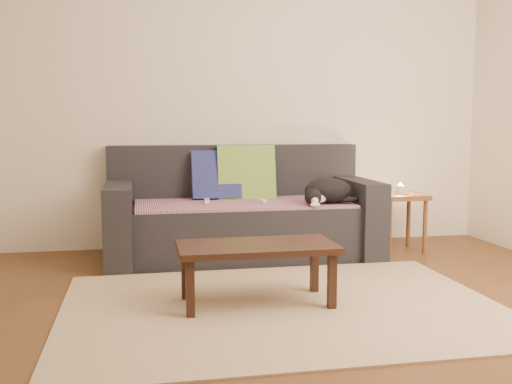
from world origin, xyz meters
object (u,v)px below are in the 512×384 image
(wii_remote_b, at_px, (260,200))
(side_table, at_px, (400,204))
(sofa, at_px, (241,217))
(coffee_table, at_px, (257,252))
(wii_remote_a, at_px, (207,201))
(cat, at_px, (327,191))

(wii_remote_b, relative_size, side_table, 0.32)
(wii_remote_b, bearing_deg, sofa, 21.89)
(sofa, distance_m, coffee_table, 1.35)
(coffee_table, bearing_deg, side_table, 40.57)
(sofa, xyz_separation_m, wii_remote_a, (-0.28, -0.10, 0.15))
(side_table, bearing_deg, cat, -164.08)
(wii_remote_b, bearing_deg, side_table, -110.74)
(wii_remote_a, relative_size, side_table, 0.32)
(coffee_table, bearing_deg, cat, 54.04)
(wii_remote_b, bearing_deg, cat, -130.62)
(sofa, relative_size, wii_remote_b, 14.00)
(wii_remote_b, bearing_deg, wii_remote_a, 63.55)
(cat, xyz_separation_m, coffee_table, (-0.76, -1.05, -0.22))
(wii_remote_a, relative_size, coffee_table, 0.16)
(wii_remote_a, distance_m, coffee_table, 1.25)
(sofa, bearing_deg, cat, -25.20)
(cat, relative_size, wii_remote_b, 3.00)
(sofa, height_order, wii_remote_b, sofa)
(wii_remote_a, distance_m, wii_remote_b, 0.41)
(coffee_table, bearing_deg, sofa, 84.18)
(sofa, relative_size, cat, 4.67)
(cat, relative_size, coffee_table, 0.49)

